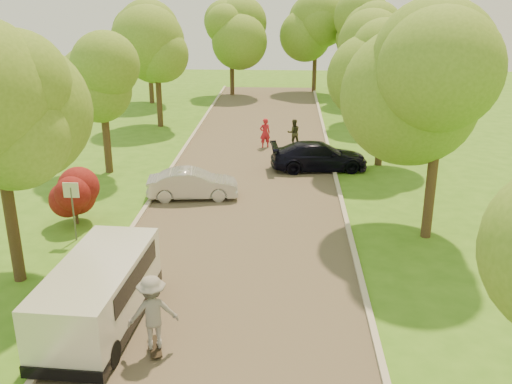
% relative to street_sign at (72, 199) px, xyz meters
% --- Properties ---
extents(ground, '(100.00, 100.00, 0.00)m').
position_rel_street_sign_xyz_m(ground, '(5.80, -4.00, -1.56)').
color(ground, '#3E761C').
rests_on(ground, ground).
extents(road, '(8.00, 60.00, 0.01)m').
position_rel_street_sign_xyz_m(road, '(5.80, 4.00, -1.56)').
color(road, '#4C4438').
rests_on(road, ground).
extents(curb_left, '(0.18, 60.00, 0.12)m').
position_rel_street_sign_xyz_m(curb_left, '(1.75, 4.00, -1.50)').
color(curb_left, '#B2AD9E').
rests_on(curb_left, ground).
extents(curb_right, '(0.18, 60.00, 0.12)m').
position_rel_street_sign_xyz_m(curb_right, '(9.85, 4.00, -1.50)').
color(curb_right, '#B2AD9E').
rests_on(curb_right, ground).
extents(street_sign, '(0.55, 0.06, 2.17)m').
position_rel_street_sign_xyz_m(street_sign, '(0.00, 0.00, 0.00)').
color(street_sign, '#59595E').
rests_on(street_sign, ground).
extents(red_shrub, '(1.70, 1.70, 1.95)m').
position_rel_street_sign_xyz_m(red_shrub, '(-0.50, 1.50, -0.47)').
color(red_shrub, '#382619').
rests_on(red_shrub, ground).
extents(tree_l_mida, '(4.71, 4.60, 7.39)m').
position_rel_street_sign_xyz_m(tree_l_mida, '(-0.50, -3.00, 3.61)').
color(tree_l_mida, '#382619').
rests_on(tree_l_mida, ground).
extents(tree_l_midb, '(4.30, 4.20, 6.62)m').
position_rel_street_sign_xyz_m(tree_l_midb, '(-1.01, 8.00, 3.02)').
color(tree_l_midb, '#382619').
rests_on(tree_l_midb, ground).
extents(tree_l_far, '(4.92, 4.80, 7.79)m').
position_rel_street_sign_xyz_m(tree_l_far, '(-0.59, 18.00, 3.90)').
color(tree_l_far, '#382619').
rests_on(tree_l_far, ground).
extents(tree_r_mida, '(5.13, 5.00, 7.95)m').
position_rel_street_sign_xyz_m(tree_r_mida, '(12.82, 1.00, 3.97)').
color(tree_r_mida, '#382619').
rests_on(tree_r_mida, ground).
extents(tree_r_midb, '(4.51, 4.40, 7.01)m').
position_rel_street_sign_xyz_m(tree_r_midb, '(12.40, 10.00, 3.32)').
color(tree_r_midb, '#382619').
rests_on(tree_r_midb, ground).
extents(tree_r_far, '(5.33, 5.20, 8.34)m').
position_rel_street_sign_xyz_m(tree_r_far, '(13.03, 20.00, 4.27)').
color(tree_r_far, '#382619').
rests_on(tree_r_far, ground).
extents(tree_bg_a, '(5.12, 5.00, 7.72)m').
position_rel_street_sign_xyz_m(tree_bg_a, '(-2.98, 26.00, 3.75)').
color(tree_bg_a, '#382619').
rests_on(tree_bg_a, ground).
extents(tree_bg_b, '(5.12, 5.00, 7.95)m').
position_rel_street_sign_xyz_m(tree_bg_b, '(14.02, 28.00, 3.97)').
color(tree_bg_b, '#382619').
rests_on(tree_bg_b, ground).
extents(tree_bg_c, '(4.92, 4.80, 7.33)m').
position_rel_street_sign_xyz_m(tree_bg_c, '(3.01, 30.00, 3.46)').
color(tree_bg_c, '#382619').
rests_on(tree_bg_c, ground).
extents(tree_bg_d, '(5.12, 5.00, 7.72)m').
position_rel_street_sign_xyz_m(tree_bg_d, '(10.02, 32.00, 3.75)').
color(tree_bg_d, '#382619').
rests_on(tree_bg_d, ground).
extents(minivan, '(2.22, 5.08, 1.85)m').
position_rel_street_sign_xyz_m(minivan, '(2.64, -5.38, -0.59)').
color(minivan, silver).
rests_on(minivan, ground).
extents(silver_sedan, '(3.98, 1.79, 1.27)m').
position_rel_street_sign_xyz_m(silver_sedan, '(3.50, 4.57, -0.93)').
color(silver_sedan, '#B6B5BB').
rests_on(silver_sedan, ground).
extents(dark_sedan, '(4.97, 2.48, 1.39)m').
position_rel_street_sign_xyz_m(dark_sedan, '(9.10, 9.00, -0.87)').
color(dark_sedan, black).
rests_on(dark_sedan, ground).
extents(longboard, '(0.56, 1.02, 0.12)m').
position_rel_street_sign_xyz_m(longboard, '(4.30, -6.42, -1.46)').
color(longboard, black).
rests_on(longboard, ground).
extents(skateboarder, '(1.40, 1.06, 1.93)m').
position_rel_street_sign_xyz_m(skateboarder, '(4.30, -6.42, -0.48)').
color(skateboarder, gray).
rests_on(skateboarder, longboard).
extents(person_striped, '(0.71, 0.57, 1.68)m').
position_rel_street_sign_xyz_m(person_striped, '(6.26, 13.06, -0.72)').
color(person_striped, red).
rests_on(person_striped, ground).
extents(person_olive, '(0.86, 0.74, 1.53)m').
position_rel_street_sign_xyz_m(person_olive, '(7.88, 13.56, -0.80)').
color(person_olive, '#2E321E').
rests_on(person_olive, ground).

